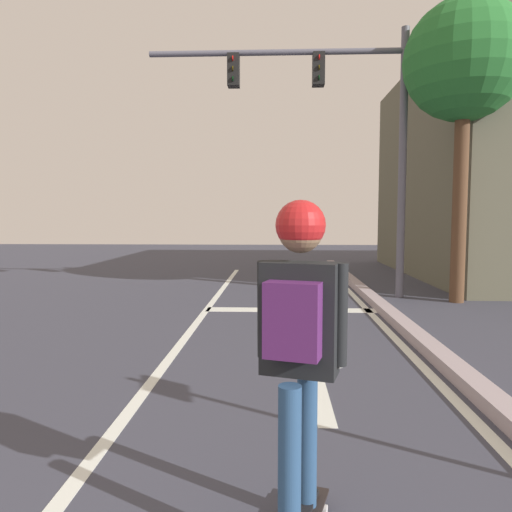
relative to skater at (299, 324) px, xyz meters
The scene contains 9 objects.
lane_line_center 3.27m from the skater, 116.64° to the left, with size 0.12×20.00×0.01m, color silver.
lane_line_curbside 3.33m from the skater, 61.04° to the left, with size 0.12×20.00×0.01m, color silver.
stop_bar 6.32m from the skater, 88.66° to the left, with size 3.04×0.40×0.01m, color silver.
lane_arrow_stem 2.37m from the skater, 81.76° to the left, with size 0.16×1.40×0.01m, color silver.
lane_arrow_head 3.13m from the skater, 84.15° to the left, with size 0.56×0.44×0.01m, color silver.
curb_strip 3.43m from the skater, 57.19° to the left, with size 0.24×24.00×0.14m, color #A2939A.
skater is the anchor object (origin of this frame).
traffic_signal_mast 8.24m from the skater, 82.26° to the left, with size 5.25×0.34×5.44m.
roadside_tree 8.65m from the skater, 64.59° to the left, with size 2.27×2.27×5.75m.
Camera 1 is at (1.22, 0.91, 1.66)m, focal length 33.90 mm.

